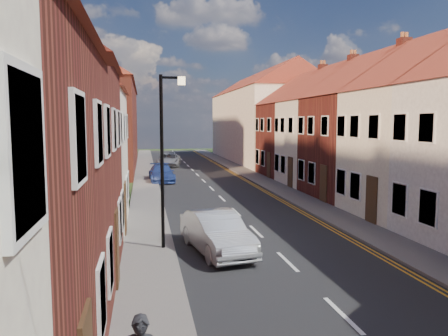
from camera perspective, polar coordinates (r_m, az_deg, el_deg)
name	(u,v)px	position (r m, az deg, el deg)	size (l,w,h in m)	color
road	(222,199)	(25.93, -0.27, -4.01)	(7.00, 90.00, 0.02)	black
pavement_left	(147,200)	(25.52, -10.07, -4.15)	(1.80, 90.00, 0.12)	slate
pavement_right	(293,195)	(27.03, 8.97, -3.57)	(1.80, 90.00, 0.12)	slate
cottage_r_cream_mid	(439,123)	(23.19, 26.22, 5.30)	(8.30, 5.20, 9.00)	white
cottage_r_pink	(379,123)	(27.72, 19.53, 5.56)	(8.30, 6.00, 9.00)	maroon
cottage_r_white_far	(339,123)	(32.51, 14.76, 5.73)	(8.30, 5.20, 9.00)	white
cottage_r_cream_far	(311,123)	(37.47, 11.24, 5.81)	(8.30, 6.00, 9.00)	maroon
cottage_l_pink	(24,126)	(19.57, -24.71, 5.04)	(8.30, 6.30, 8.80)	white
block_right_far	(262,116)	(52.01, 4.98, 6.81)	(8.30, 24.20, 10.50)	white
block_left_far	(94,114)	(45.39, -16.63, 6.71)	(8.30, 24.20, 10.50)	maroon
lamppost	(164,151)	(15.18, -7.79, 2.27)	(0.88, 0.15, 6.00)	black
car_mid	(216,232)	(15.30, -0.99, -8.40)	(1.49, 4.28, 1.41)	#B5B8BE
car_far	(162,173)	(33.63, -8.15, -0.69)	(1.80, 4.43, 1.29)	navy
car_distant	(169,160)	(45.38, -7.21, 1.08)	(2.24, 4.85, 1.35)	#93969A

